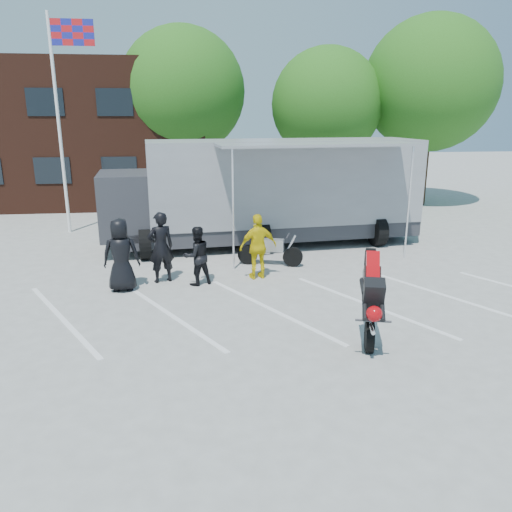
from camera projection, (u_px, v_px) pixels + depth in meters
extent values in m
plane|color=#A9AAA4|center=(268.00, 327.00, 10.89)|extent=(100.00, 100.00, 0.00)
cube|color=white|center=(262.00, 309.00, 11.85)|extent=(18.09, 13.33, 0.01)
cube|color=#401F14|center=(31.00, 134.00, 26.01)|extent=(18.00, 8.00, 7.00)
cylinder|color=white|center=(59.00, 128.00, 18.62)|extent=(0.12, 0.12, 8.00)
cube|color=red|center=(72.00, 32.00, 17.81)|extent=(1.50, 0.04, 0.90)
cylinder|color=#382314|center=(186.00, 172.00, 25.51)|extent=(0.50, 0.50, 3.24)
sphere|color=#255715|center=(183.00, 91.00, 24.43)|extent=(6.12, 6.12, 6.12)
cylinder|color=#382314|center=(324.00, 176.00, 25.40)|extent=(0.50, 0.50, 2.88)
sphere|color=#255715|center=(327.00, 104.00, 24.44)|extent=(5.44, 5.44, 5.44)
cylinder|color=#382314|center=(422.00, 171.00, 25.41)|extent=(0.50, 0.50, 3.42)
sphere|color=#255715|center=(430.00, 84.00, 24.27)|extent=(6.46, 6.46, 6.46)
imported|color=black|center=(121.00, 255.00, 12.90)|extent=(0.97, 0.66, 1.92)
imported|color=black|center=(161.00, 247.00, 13.57)|extent=(0.84, 0.69, 1.96)
imported|color=black|center=(197.00, 256.00, 13.40)|extent=(0.96, 0.88, 1.61)
imported|color=yellow|center=(258.00, 247.00, 13.88)|extent=(1.15, 0.68, 1.84)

